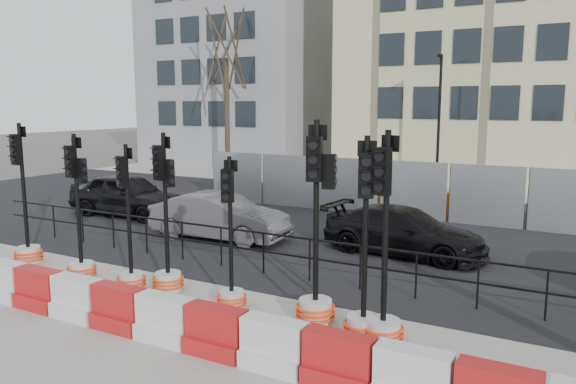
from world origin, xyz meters
The scene contains 22 objects.
ground centered at (0.00, 0.00, 0.00)m, with size 120.00×120.00×0.00m, color #51514C.
sidewalk_near centered at (0.00, -3.00, 0.01)m, with size 40.00×6.00×0.02m, color gray.
road centered at (0.00, 7.00, 0.01)m, with size 40.00×14.00×0.03m, color black.
sidewalk_far centered at (0.00, 16.00, 0.01)m, with size 40.00×4.00×0.02m, color gray.
building_grey centered at (-14.00, 21.99, 7.00)m, with size 11.00×9.06×14.00m.
building_cream centered at (2.00, 21.99, 9.00)m, with size 15.00×10.06×18.00m.
kerb_railing centered at (0.00, 1.20, 0.69)m, with size 18.00×0.04×1.00m.
heras_fencing centered at (0.57, 9.86, 0.65)m, with size 14.33×1.72×2.00m.
lamp_post_far centered at (0.50, 14.98, 3.22)m, with size 0.12×0.56×6.00m.
tree_bare_far centered at (-11.00, 15.50, 6.65)m, with size 2.00×2.00×9.00m.
barrier_row centered at (0.00, -2.80, 0.37)m, with size 14.65×0.50×0.80m.
traffic_signal_a centered at (-5.60, -0.87, 0.72)m, with size 0.69×0.69×3.48m.
traffic_signal_b centered at (-3.38, -1.14, 0.78)m, with size 0.65×0.65×3.29m.
traffic_signal_c centered at (-1.88, -1.13, 0.64)m, with size 0.61×0.61×3.11m.
traffic_signal_d centered at (-1.15, -0.81, 0.80)m, with size 0.66×0.66×3.36m.
traffic_signal_e centered at (0.61, -1.00, 0.61)m, with size 0.58×0.58×2.97m.
traffic_signal_f centered at (2.37, -0.87, 0.87)m, with size 0.72×0.72×3.67m.
traffic_signal_g centered at (3.39, -1.14, 0.71)m, with size 0.68×0.68×3.44m.
traffic_signal_h centered at (3.73, -1.16, 0.73)m, with size 0.70×0.70×3.54m.
car_a centered at (-7.72, 4.71, 0.75)m, with size 4.45×1.88×1.50m, color black.
car_b centered at (-2.88, 3.48, 0.68)m, with size 4.21×1.73×1.36m, color #525258.
car_c centered at (2.34, 4.43, 0.63)m, with size 4.47×2.17×1.25m, color black.
Camera 1 is at (6.60, -9.57, 3.95)m, focal length 35.00 mm.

